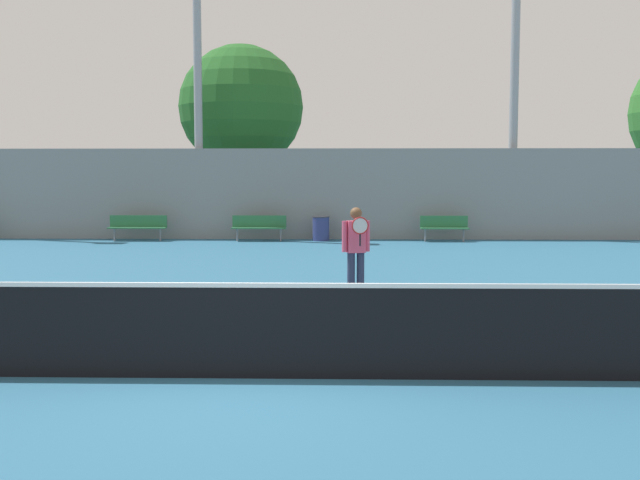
# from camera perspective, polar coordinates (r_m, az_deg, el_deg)

# --- Properties ---
(ground_plane) EXTENTS (100.00, 100.00, 0.00)m
(ground_plane) POSITION_cam_1_polar(r_m,az_deg,el_deg) (8.50, -5.81, -10.44)
(ground_plane) COLOR #285B7A
(tennis_net) EXTENTS (11.64, 0.09, 1.07)m
(tennis_net) POSITION_cam_1_polar(r_m,az_deg,el_deg) (8.37, -5.84, -6.84)
(tennis_net) COLOR black
(tennis_net) RESTS_ON ground_plane
(tennis_player) EXTENTS (0.51, 0.46, 1.67)m
(tennis_player) POSITION_cam_1_polar(r_m,az_deg,el_deg) (13.61, 2.76, -0.57)
(tennis_player) COLOR #282D47
(tennis_player) RESTS_ON ground_plane
(bench_courtside_near) EXTENTS (1.84, 0.40, 0.87)m
(bench_courtside_near) POSITION_cam_1_polar(r_m,az_deg,el_deg) (25.49, -4.66, 1.13)
(bench_courtside_near) COLOR #28663D
(bench_courtside_near) RESTS_ON ground_plane
(bench_courtside_far) EXTENTS (1.61, 0.40, 0.87)m
(bench_courtside_far) POSITION_cam_1_polar(r_m,az_deg,el_deg) (25.60, 9.45, 1.09)
(bench_courtside_far) COLOR #28663D
(bench_courtside_far) RESTS_ON ground_plane
(bench_by_gate) EXTENTS (1.97, 0.40, 0.87)m
(bench_by_gate) POSITION_cam_1_polar(r_m,az_deg,el_deg) (26.26, -13.71, 1.12)
(bench_by_gate) COLOR #28663D
(bench_by_gate) RESTS_ON ground_plane
(light_pole_near_left) EXTENTS (0.90, 0.60, 10.76)m
(light_pole_near_left) POSITION_cam_1_polar(r_m,az_deg,el_deg) (27.61, 14.61, 12.56)
(light_pole_near_left) COLOR #939399
(light_pole_near_left) RESTS_ON ground_plane
(light_pole_far_right) EXTENTS (0.90, 0.60, 10.69)m
(light_pole_far_right) POSITION_cam_1_polar(r_m,az_deg,el_deg) (27.16, -9.31, 12.86)
(light_pole_far_right) COLOR #939399
(light_pole_far_right) RESTS_ON ground_plane
(trash_bin) EXTENTS (0.60, 0.60, 0.84)m
(trash_bin) POSITION_cam_1_polar(r_m,az_deg,el_deg) (25.54, 0.07, 0.89)
(trash_bin) COLOR navy
(trash_bin) RESTS_ON ground_plane
(back_fence) EXTENTS (31.48, 0.06, 3.16)m
(back_fence) POSITION_cam_1_polar(r_m,az_deg,el_deg) (26.11, -0.89, 3.52)
(back_fence) COLOR gray
(back_fence) RESTS_ON ground_plane
(tree_green_tall) EXTENTS (4.85, 4.85, 7.30)m
(tree_green_tall) POSITION_cam_1_polar(r_m,az_deg,el_deg) (29.82, -6.03, 9.98)
(tree_green_tall) COLOR brown
(tree_green_tall) RESTS_ON ground_plane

